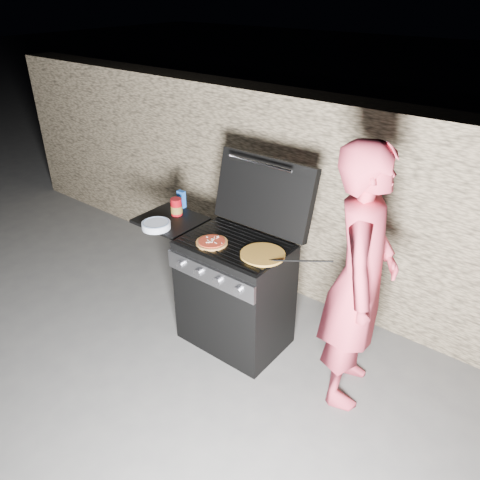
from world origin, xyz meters
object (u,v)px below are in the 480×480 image
Objects in this scene: gas_grill at (211,282)px; sauce_jar at (176,207)px; person at (360,280)px; pizza_topped at (212,242)px.

sauce_jar is (-0.43, 0.09, 0.52)m from gas_grill.
person reaches higher than sauce_jar.
gas_grill is at bearing -11.55° from sauce_jar.
pizza_topped is at bearing -19.91° from sauce_jar.
gas_grill is 0.50m from pizza_topped.
sauce_jar reaches higher than gas_grill.
gas_grill is at bearing 137.91° from pizza_topped.
gas_grill is 0.73× the size of person.
pizza_topped is 0.13× the size of person.
pizza_topped is at bearing 82.96° from person.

